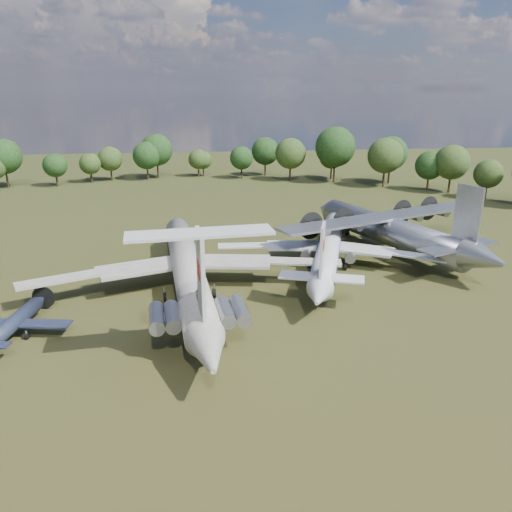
{
  "coord_description": "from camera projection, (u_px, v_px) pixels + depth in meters",
  "views": [
    {
      "loc": [
        2.78,
        -62.46,
        25.08
      ],
      "look_at": [
        9.96,
        -3.15,
        5.0
      ],
      "focal_mm": 35.0,
      "sensor_mm": 36.0,
      "label": 1
    }
  ],
  "objects": [
    {
      "name": "tu104_jet",
      "position": [
        328.0,
        252.0,
        73.32
      ],
      "size": [
        45.39,
        52.42,
        4.42
      ],
      "primitive_type": null,
      "rotation": [
        0.0,
        0.0,
        -0.32
      ],
      "color": "silver",
      "rests_on": "ground"
    },
    {
      "name": "person_on_il62",
      "position": [
        199.0,
        293.0,
        48.92
      ],
      "size": [
        0.59,
        0.4,
        1.56
      ],
      "primitive_type": "imported",
      "rotation": [
        0.0,
        0.0,
        3.09
      ],
      "color": "#9A694E",
      "rests_on": "il62_airliner"
    },
    {
      "name": "ground",
      "position": [
        179.0,
        287.0,
        66.45
      ],
      "size": [
        300.0,
        300.0,
        0.0
      ],
      "primitive_type": "plane",
      "color": "#1D3612",
      "rests_on": "ground"
    },
    {
      "name": "small_prop_west",
      "position": [
        13.0,
        327.0,
        52.61
      ],
      "size": [
        14.44,
        17.93,
        2.36
      ],
      "primitive_type": null,
      "rotation": [
        0.0,
        0.0,
        -0.17
      ],
      "color": "black",
      "rests_on": "ground"
    },
    {
      "name": "an12_transport",
      "position": [
        389.0,
        234.0,
        80.19
      ],
      "size": [
        51.8,
        54.4,
        5.7
      ],
      "primitive_type": null,
      "rotation": [
        0.0,
        0.0,
        0.37
      ],
      "color": "#ABAEB3",
      "rests_on": "ground"
    },
    {
      "name": "il62_airliner",
      "position": [
        188.0,
        274.0,
        63.56
      ],
      "size": [
        45.65,
        56.77,
        5.22
      ],
      "primitive_type": null,
      "rotation": [
        0.0,
        0.0,
        0.09
      ],
      "color": "silver",
      "rests_on": "ground"
    }
  ]
}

